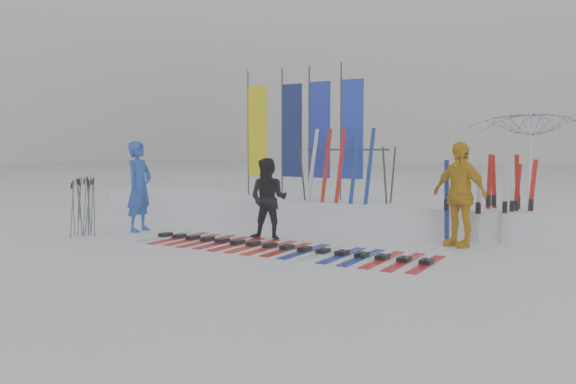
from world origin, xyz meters
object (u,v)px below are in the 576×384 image
Objects in this scene: person_yellow at (459,194)px; tent_canopy at (529,170)px; person_blue at (139,186)px; ski_rack at (347,167)px; person_black at (269,199)px; ski_row at (279,247)px.

tent_canopy is at bearing 93.24° from person_yellow.
person_blue is 1.02× the size of person_yellow.
ski_rack is (-2.76, 1.08, 0.42)m from person_yellow.
tent_canopy is (4.31, 3.51, 0.54)m from person_black.
person_black is 0.79× the size of ski_rack.
ski_rack reaches higher than ski_row.
ski_rack is at bearing -178.16° from person_yellow.
person_black is 2.37m from ski_rack.
person_black is 5.58m from tent_canopy.
person_black is 0.54× the size of tent_canopy.
person_yellow is 0.35× the size of ski_row.
tent_canopy is 0.54× the size of ski_row.
ski_row is (0.73, -0.81, -0.77)m from person_black.
person_blue reaches higher than person_yellow.
tent_canopy is at bearing 50.42° from ski_row.
person_black is 3.62m from person_yellow.
ski_rack is at bearing 59.25° from person_black.
person_black reaches higher than ski_row.
tent_canopy is 3.85m from ski_rack.
person_blue is 8.36m from tent_canopy.
ski_rack is at bearing 90.89° from ski_row.
person_yellow is 0.65× the size of tent_canopy.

